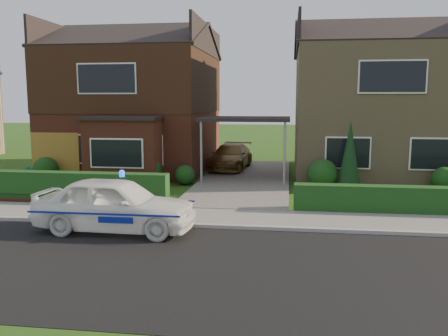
# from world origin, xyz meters

# --- Properties ---
(ground) EXTENTS (120.00, 120.00, 0.00)m
(ground) POSITION_xyz_m (0.00, 0.00, 0.00)
(ground) COLOR #1E4412
(ground) RESTS_ON ground
(road) EXTENTS (60.00, 6.00, 0.02)m
(road) POSITION_xyz_m (0.00, 0.00, 0.00)
(road) COLOR black
(road) RESTS_ON ground
(kerb) EXTENTS (60.00, 0.16, 0.12)m
(kerb) POSITION_xyz_m (0.00, 3.05, 0.06)
(kerb) COLOR #9E9993
(kerb) RESTS_ON ground
(sidewalk) EXTENTS (60.00, 2.00, 0.10)m
(sidewalk) POSITION_xyz_m (0.00, 4.10, 0.05)
(sidewalk) COLOR slate
(sidewalk) RESTS_ON ground
(driveway) EXTENTS (3.80, 12.00, 0.12)m
(driveway) POSITION_xyz_m (0.00, 11.00, 0.06)
(driveway) COLOR #666059
(driveway) RESTS_ON ground
(house_left) EXTENTS (7.50, 9.53, 7.25)m
(house_left) POSITION_xyz_m (-5.78, 13.90, 3.81)
(house_left) COLOR brown
(house_left) RESTS_ON ground
(house_right) EXTENTS (7.50, 8.06, 7.25)m
(house_right) POSITION_xyz_m (5.80, 13.99, 3.66)
(house_right) COLOR #9F8661
(house_right) RESTS_ON ground
(carport_link) EXTENTS (3.80, 3.00, 2.77)m
(carport_link) POSITION_xyz_m (0.00, 10.95, 2.66)
(carport_link) COLOR black
(carport_link) RESTS_ON ground
(garage_door) EXTENTS (2.20, 0.10, 2.10)m
(garage_door) POSITION_xyz_m (-8.25, 9.96, 1.05)
(garage_door) COLOR #8B5D1E
(garage_door) RESTS_ON ground
(dwarf_wall) EXTENTS (7.70, 0.25, 0.36)m
(dwarf_wall) POSITION_xyz_m (-5.80, 5.30, 0.18)
(dwarf_wall) COLOR brown
(dwarf_wall) RESTS_ON ground
(hedge_left) EXTENTS (7.50, 0.55, 0.90)m
(hedge_left) POSITION_xyz_m (-5.80, 5.45, 0.00)
(hedge_left) COLOR #123B16
(hedge_left) RESTS_ON ground
(hedge_right) EXTENTS (7.50, 0.55, 0.80)m
(hedge_right) POSITION_xyz_m (5.80, 5.35, 0.00)
(hedge_right) COLOR #123B16
(hedge_right) RESTS_ON ground
(shrub_left_far) EXTENTS (1.08, 1.08, 1.08)m
(shrub_left_far) POSITION_xyz_m (-8.50, 9.50, 0.54)
(shrub_left_far) COLOR #123B16
(shrub_left_far) RESTS_ON ground
(shrub_left_mid) EXTENTS (1.32, 1.32, 1.32)m
(shrub_left_mid) POSITION_xyz_m (-4.00, 9.30, 0.66)
(shrub_left_mid) COLOR #123B16
(shrub_left_mid) RESTS_ON ground
(shrub_left_near) EXTENTS (0.84, 0.84, 0.84)m
(shrub_left_near) POSITION_xyz_m (-2.40, 9.60, 0.42)
(shrub_left_near) COLOR #123B16
(shrub_left_near) RESTS_ON ground
(shrub_right_near) EXTENTS (1.20, 1.20, 1.20)m
(shrub_right_near) POSITION_xyz_m (3.20, 9.40, 0.60)
(shrub_right_near) COLOR #123B16
(shrub_right_near) RESTS_ON ground
(shrub_right_mid) EXTENTS (0.96, 0.96, 0.96)m
(shrub_right_mid) POSITION_xyz_m (7.80, 9.50, 0.48)
(shrub_right_mid) COLOR #123B16
(shrub_right_mid) RESTS_ON ground
(conifer_a) EXTENTS (0.90, 0.90, 2.60)m
(conifer_a) POSITION_xyz_m (4.20, 9.20, 1.30)
(conifer_a) COLOR black
(conifer_a) RESTS_ON ground
(police_car) EXTENTS (3.96, 4.35, 1.63)m
(police_car) POSITION_xyz_m (-2.69, 2.40, 0.73)
(police_car) COLOR white
(police_car) RESTS_ON ground
(driveway_car) EXTENTS (2.05, 4.31, 1.21)m
(driveway_car) POSITION_xyz_m (-1.00, 13.76, 0.73)
(driveway_car) COLOR brown
(driveway_car) RESTS_ON driveway
(potted_plant_a) EXTENTS (0.45, 0.39, 0.72)m
(potted_plant_a) POSITION_xyz_m (-9.00, 9.00, 0.36)
(potted_plant_a) COLOR gray
(potted_plant_a) RESTS_ON ground
(potted_plant_b) EXTENTS (0.56, 0.54, 0.80)m
(potted_plant_b) POSITION_xyz_m (-3.17, 7.69, 0.40)
(potted_plant_b) COLOR gray
(potted_plant_b) RESTS_ON ground
(potted_plant_c) EXTENTS (0.54, 0.54, 0.71)m
(potted_plant_c) POSITION_xyz_m (-6.11, 9.00, 0.36)
(potted_plant_c) COLOR gray
(potted_plant_c) RESTS_ON ground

